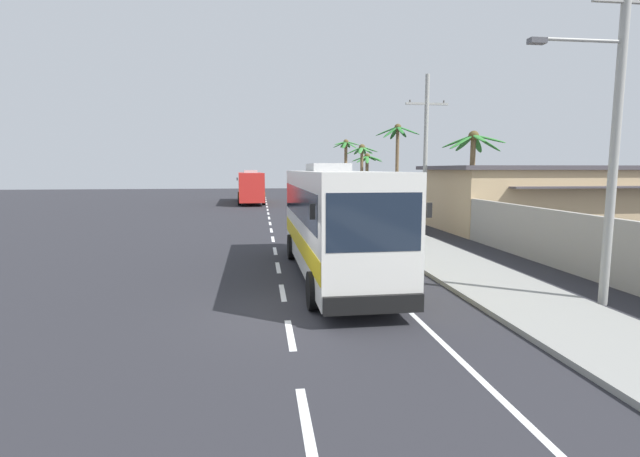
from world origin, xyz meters
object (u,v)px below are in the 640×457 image
Objects in this scene: coach_bus_far_lane at (250,186)px; pedestrian_near_kerb at (401,215)px; coach_bus_foreground at (334,218)px; pedestrian_midwalk at (407,219)px; palm_nearest at (362,162)px; palm_fourth at (367,168)px; palm_third at (346,160)px; utility_pole_nearest at (613,122)px; roadside_building at (550,197)px; palm_farthest at (473,158)px; pedestrian_far_walk at (379,216)px; motorcycle_beside_bus at (351,228)px; palm_second at (398,148)px; utility_pole_mid at (425,152)px.

coach_bus_far_lane is 6.82× the size of pedestrian_near_kerb.
coach_bus_foreground is 6.25× the size of pedestrian_near_kerb.
coach_bus_foreground reaches higher than coach_bus_far_lane.
pedestrian_midwalk is 17.15m from palm_nearest.
palm_fourth reaches higher than pedestrian_midwalk.
coach_bus_foreground is 34.03m from palm_third.
roadside_building is (8.73, 15.69, -3.01)m from utility_pole_nearest.
palm_farthest is at bearing 42.89° from coach_bus_foreground.
roadside_building is at bearing -68.08° from palm_fourth.
pedestrian_far_walk is at bearing -98.19° from palm_nearest.
palm_third is at bearing 78.91° from coach_bus_foreground.
roadside_building is (9.04, -22.06, -2.76)m from palm_third.
pedestrian_far_walk is 0.23× the size of palm_third.
pedestrian_midwalk is at bearing -72.67° from coach_bus_far_lane.
motorcycle_beside_bus is at bearing 29.39° from pedestrian_near_kerb.
motorcycle_beside_bus is at bearing -105.07° from palm_fourth.
palm_third reaches higher than motorcycle_beside_bus.
palm_fourth reaches higher than roadside_building.
pedestrian_near_kerb is at bearing -70.52° from coach_bus_far_lane.
palm_third reaches higher than palm_nearest.
coach_bus_far_lane is 1.62× the size of palm_second.
pedestrian_far_walk is at bearing -111.28° from palm_second.
palm_fourth is at bearing 97.41° from palm_second.
utility_pole_nearest is at bearing -89.22° from palm_nearest.
palm_nearest is (4.23, 16.77, 3.72)m from motorcycle_beside_bus.
utility_pole_nearest reaches higher than pedestrian_midwalk.
palm_farthest reaches higher than coach_bus_foreground.
palm_nearest is (10.07, -11.76, 2.47)m from coach_bus_far_lane.
utility_pole_mid is 1.55× the size of palm_farthest.
pedestrian_near_kerb is (3.42, 2.37, 0.44)m from motorcycle_beside_bus.
utility_pole_nearest reaches higher than palm_nearest.
palm_nearest is 0.40× the size of roadside_building.
motorcycle_beside_bus is 22.81m from palm_fourth.
palm_third is (10.16, -3.27, 2.86)m from coach_bus_far_lane.
palm_nearest is at bearing 98.77° from palm_farthest.
utility_pole_nearest is at bearing 89.32° from pedestrian_near_kerb.
palm_third is at bearing 114.24° from palm_fourth.
pedestrian_midwalk is 10.82m from roadside_building.
palm_nearest is 1.02× the size of palm_farthest.
roadside_building is at bearing 179.47° from pedestrian_near_kerb.
coach_bus_foreground reaches higher than pedestrian_near_kerb.
palm_nearest is at bearing -108.10° from palm_fourth.
pedestrian_midwalk is 0.33× the size of palm_fourth.
pedestrian_midwalk is at bearing 130.80° from pedestrian_far_walk.
motorcycle_beside_bus is 0.26× the size of palm_second.
utility_pole_mid is (10.47, -26.73, 2.81)m from coach_bus_far_lane.
motorcycle_beside_bus is 13.81m from roadside_building.
palm_second is 7.47m from palm_fourth.
pedestrian_midwalk is 0.30× the size of palm_nearest.
utility_pole_mid is (6.83, 9.84, 2.64)m from coach_bus_foreground.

